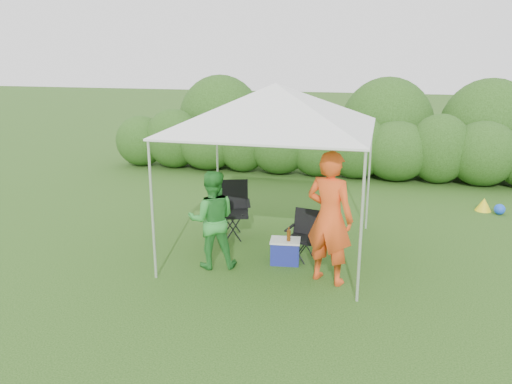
% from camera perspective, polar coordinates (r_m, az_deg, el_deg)
% --- Properties ---
extents(ground, '(70.00, 70.00, 0.00)m').
position_cam_1_polar(ground, '(8.23, 1.28, -7.93)').
color(ground, '#31581B').
extents(hedge, '(11.97, 1.53, 1.80)m').
position_cam_1_polar(hedge, '(13.68, 6.99, 5.21)').
color(hedge, '#2C561B').
rests_on(hedge, ground).
extents(canopy, '(3.10, 3.10, 2.83)m').
position_cam_1_polar(canopy, '(8.07, 2.19, 9.74)').
color(canopy, silver).
rests_on(canopy, ground).
extents(chair_right, '(0.57, 0.54, 0.81)m').
position_cam_1_polar(chair_right, '(8.26, 5.57, -4.51)').
color(chair_right, black).
rests_on(chair_right, ground).
extents(chair_left, '(0.75, 0.72, 1.03)m').
position_cam_1_polar(chair_left, '(9.17, -2.71, -1.53)').
color(chair_left, black).
rests_on(chair_left, ground).
extents(man, '(0.85, 0.70, 1.98)m').
position_cam_1_polar(man, '(7.29, 8.40, -2.93)').
color(man, '#F9501C').
rests_on(man, ground).
extents(woman, '(0.91, 0.80, 1.56)m').
position_cam_1_polar(woman, '(7.82, -5.03, -3.16)').
color(woman, '#2E8D33').
rests_on(woman, ground).
extents(cooler, '(0.51, 0.40, 0.40)m').
position_cam_1_polar(cooler, '(8.12, 3.35, -6.76)').
color(cooler, navy).
rests_on(cooler, ground).
extents(bottle, '(0.06, 0.06, 0.23)m').
position_cam_1_polar(bottle, '(7.96, 3.76, -4.82)').
color(bottle, '#592D0C').
rests_on(bottle, cooler).
extents(lawn_toy, '(0.56, 0.47, 0.28)m').
position_cam_1_polar(lawn_toy, '(11.73, 24.97, -1.43)').
color(lawn_toy, yellow).
rests_on(lawn_toy, ground).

